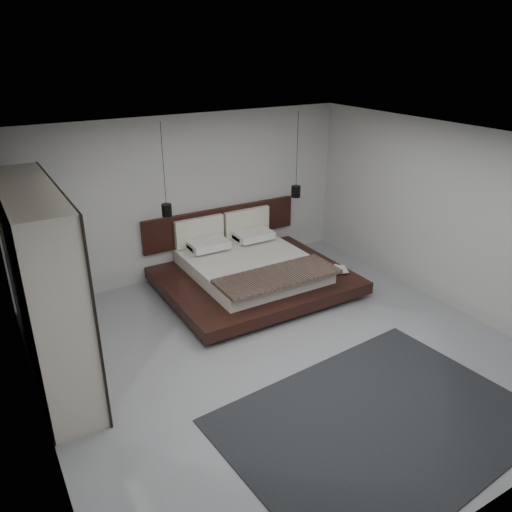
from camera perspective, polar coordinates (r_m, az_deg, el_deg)
floor at (r=6.92m, az=2.98°, el=-10.76°), size 6.00×6.00×0.00m
ceiling at (r=5.83m, az=3.56°, el=12.65°), size 6.00×6.00×0.00m
wall_back at (r=8.75m, az=-7.77°, el=6.68°), size 6.00×0.00×6.00m
wall_front at (r=4.42m, az=25.94°, el=-13.50°), size 6.00×0.00×6.00m
wall_left at (r=5.36m, az=-24.76°, el=-6.57°), size 0.00×6.00×6.00m
wall_right at (r=8.20m, az=21.02°, el=4.18°), size 0.00×6.00×6.00m
lattice_screen at (r=7.65m, az=-26.68°, el=1.06°), size 0.05×0.90×2.60m
bed at (r=8.46m, az=-0.61°, el=-1.65°), size 3.00×2.48×1.11m
book_lower at (r=8.60m, az=8.83°, el=-1.59°), size 0.23×0.29×0.03m
book_upper at (r=8.56m, az=8.87°, el=-1.55°), size 0.33×0.37×0.02m
pendant_left at (r=7.97m, az=-10.17°, el=5.25°), size 0.16×0.16×1.46m
pendant_right at (r=9.10m, az=4.58°, el=7.41°), size 0.17×0.17×1.52m
wardrobe at (r=6.31m, az=-22.95°, el=-3.52°), size 0.59×2.50×2.45m
rug at (r=5.98m, az=13.84°, el=-17.86°), size 3.54×2.66×0.01m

